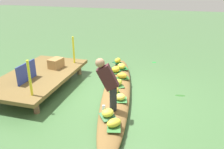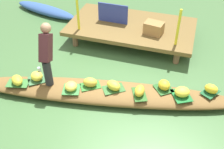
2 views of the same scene
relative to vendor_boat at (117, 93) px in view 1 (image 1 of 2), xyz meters
name	(u,v)px [view 1 (image 1 of 2)]	position (x,y,z in m)	size (l,w,h in m)	color
canal_water	(117,97)	(0.00, 0.00, -0.12)	(40.00, 40.00, 0.00)	#406839
dock_platform	(38,76)	(-0.03, 2.35, 0.24)	(3.20, 1.80, 0.42)	brown
vendor_boat	(117,93)	(0.00, 0.00, 0.00)	(5.37, 0.73, 0.24)	brown
leaf_mat_0	(108,116)	(-1.36, -0.16, 0.13)	(0.37, 0.30, 0.01)	#3B6E43
banana_bunch_0	(108,113)	(-1.36, -0.16, 0.21)	(0.27, 0.23, 0.18)	yellow
leaf_mat_1	(116,72)	(1.14, 0.33, 0.13)	(0.31, 0.34, 0.01)	#265B26
banana_bunch_1	(116,69)	(1.14, 0.33, 0.22)	(0.22, 0.26, 0.19)	gold
leaf_mat_2	(121,69)	(1.50, 0.24, 0.13)	(0.40, 0.32, 0.01)	#1A682B
banana_bunch_2	(121,66)	(1.50, 0.24, 0.22)	(0.29, 0.25, 0.18)	yellow
leaf_mat_3	(115,93)	(-0.26, -0.02, 0.13)	(0.39, 0.26, 0.01)	#2F702B
banana_bunch_3	(115,90)	(-0.26, -0.02, 0.22)	(0.28, 0.20, 0.18)	gold
leaf_mat_4	(122,78)	(0.73, 0.03, 0.13)	(0.41, 0.24, 0.01)	#2B5D23
banana_bunch_4	(122,75)	(0.73, 0.03, 0.21)	(0.29, 0.18, 0.18)	gold
leaf_mat_5	(118,63)	(2.02, 0.49, 0.13)	(0.35, 0.24, 0.01)	#1A552C
banana_bunch_5	(118,60)	(2.02, 0.49, 0.21)	(0.25, 0.19, 0.18)	yellow
leaf_mat_6	(118,85)	(0.21, 0.03, 0.13)	(0.42, 0.27, 0.01)	#31642E
banana_bunch_6	(118,82)	(0.21, 0.03, 0.21)	(0.30, 0.21, 0.18)	gold
leaf_mat_7	(114,126)	(-1.68, -0.39, 0.13)	(0.43, 0.27, 0.01)	#387435
banana_bunch_7	(114,123)	(-1.68, -0.39, 0.21)	(0.31, 0.20, 0.16)	gold
leaf_mat_8	(120,100)	(-0.58, -0.23, 0.13)	(0.33, 0.33, 0.01)	#377C3B
banana_bunch_8	(120,97)	(-0.58, -0.23, 0.20)	(0.23, 0.25, 0.16)	#F4D74C
vendor_person	(108,82)	(-1.08, -0.09, 0.81)	(0.27, 0.51, 1.20)	#28282D
water_bottle	(104,110)	(-1.34, -0.07, 0.24)	(0.06, 0.06, 0.24)	silver
market_banner	(26,72)	(-0.53, 2.35, 0.55)	(0.79, 0.03, 0.50)	navy
railing_post_west	(30,78)	(-1.23, 1.75, 0.73)	(0.06, 0.06, 0.87)	yellow
railing_post_east	(74,50)	(1.17, 1.75, 0.73)	(0.06, 0.06, 0.87)	yellow
produce_crate	(56,63)	(0.59, 2.09, 0.45)	(0.44, 0.32, 0.29)	olive
drifting_plant_0	(180,95)	(0.55, -1.66, -0.12)	(0.29, 0.11, 0.01)	#275820
drifting_plant_2	(154,62)	(3.14, -0.67, -0.12)	(0.18, 0.13, 0.01)	#1F8830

